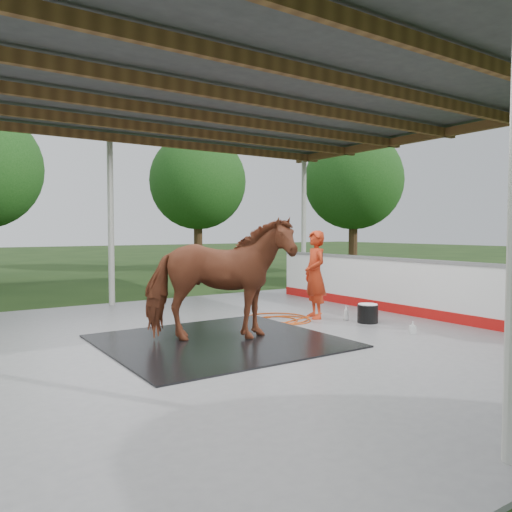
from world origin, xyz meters
TOP-DOWN VIEW (x-y plane):
  - ground at (0.00, 0.00)m, footprint 100.00×100.00m
  - concrete_slab at (0.00, 0.00)m, footprint 12.00×10.00m
  - pavilion_structure at (0.00, -0.00)m, footprint 12.60×10.60m
  - dasher_board at (4.60, 0.00)m, footprint 0.16×8.00m
  - tree_belt at (0.30, 0.90)m, footprint 28.00×28.00m
  - rubber_mat at (0.17, 0.01)m, footprint 3.41×3.20m
  - horse at (0.17, 0.01)m, footprint 2.48×1.87m
  - handler at (2.77, 0.77)m, footprint 0.57×0.72m
  - wash_bucket at (3.27, -0.16)m, footprint 0.38×0.38m
  - soap_bottle_a at (3.11, 0.26)m, footprint 0.12×0.13m
  - soap_bottle_b at (3.12, -1.30)m, footprint 0.14×0.14m
  - hose_coil at (2.02, 0.95)m, footprint 1.90×1.52m

SIDE VIEW (x-z plane):
  - ground at x=0.00m, z-range 0.00..0.00m
  - concrete_slab at x=0.00m, z-range 0.00..0.05m
  - hose_coil at x=2.02m, z-range 0.05..0.07m
  - rubber_mat at x=0.17m, z-range 0.05..0.08m
  - soap_bottle_b at x=3.12m, z-range 0.05..0.26m
  - soap_bottle_a at x=3.11m, z-range 0.05..0.32m
  - wash_bucket at x=3.27m, z-range 0.05..0.41m
  - dasher_board at x=4.60m, z-range 0.02..1.17m
  - handler at x=2.77m, z-range 0.05..1.77m
  - horse at x=0.17m, z-range 0.08..1.98m
  - tree_belt at x=0.30m, z-range 0.89..6.69m
  - pavilion_structure at x=0.00m, z-range 1.94..5.99m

